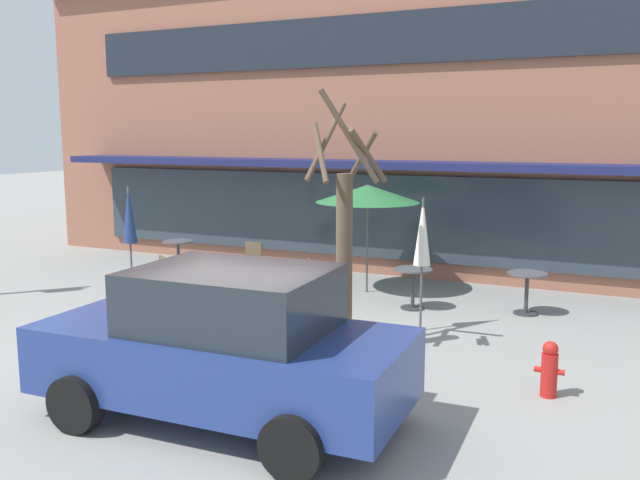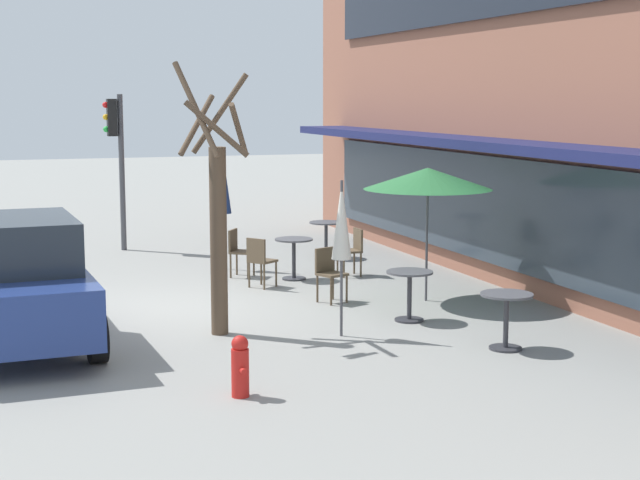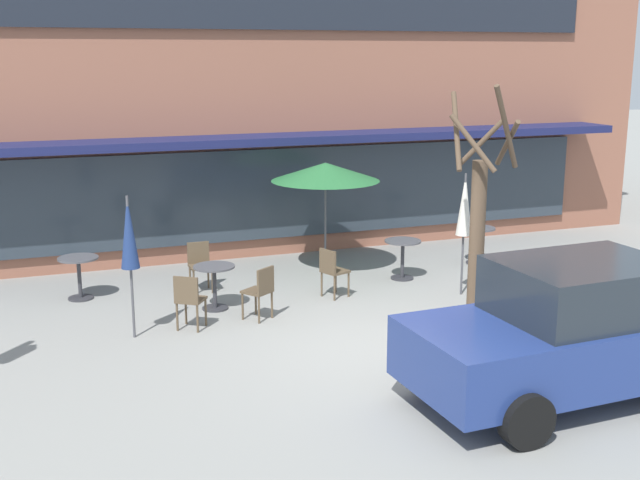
# 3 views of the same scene
# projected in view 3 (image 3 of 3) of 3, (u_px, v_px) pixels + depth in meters

# --- Properties ---
(ground_plane) EXTENTS (80.00, 80.00, 0.00)m
(ground_plane) POSITION_uv_depth(u_px,v_px,m) (386.00, 350.00, 11.76)
(ground_plane) COLOR gray
(building_facade) EXTENTS (18.68, 9.10, 7.30)m
(building_facade) POSITION_uv_depth(u_px,v_px,m) (220.00, 78.00, 20.02)
(building_facade) COLOR #935B47
(building_facade) RESTS_ON ground
(cafe_table_near_wall) EXTENTS (0.70, 0.70, 0.76)m
(cafe_table_near_wall) POSITION_uv_depth(u_px,v_px,m) (79.00, 271.00, 14.08)
(cafe_table_near_wall) COLOR #333338
(cafe_table_near_wall) RESTS_ON ground
(cafe_table_streetside) EXTENTS (0.70, 0.70, 0.76)m
(cafe_table_streetside) POSITION_uv_depth(u_px,v_px,m) (403.00, 253.00, 15.35)
(cafe_table_streetside) COLOR #333338
(cafe_table_streetside) RESTS_ON ground
(cafe_table_by_tree) EXTENTS (0.70, 0.70, 0.76)m
(cafe_table_by_tree) POSITION_uv_depth(u_px,v_px,m) (214.00, 280.00, 13.52)
(cafe_table_by_tree) COLOR #333338
(cafe_table_by_tree) RESTS_ON ground
(cafe_table_mid_patio) EXTENTS (0.70, 0.70, 0.76)m
(cafe_table_mid_patio) POSITION_uv_depth(u_px,v_px,m) (478.00, 239.00, 16.48)
(cafe_table_mid_patio) COLOR #333338
(cafe_table_mid_patio) RESTS_ON ground
(patio_umbrella_green_folded) EXTENTS (0.28, 0.28, 2.20)m
(patio_umbrella_green_folded) POSITION_uv_depth(u_px,v_px,m) (129.00, 234.00, 11.91)
(patio_umbrella_green_folded) COLOR #4C4C51
(patio_umbrella_green_folded) RESTS_ON ground
(patio_umbrella_cream_folded) EXTENTS (0.28, 0.28, 2.20)m
(patio_umbrella_cream_folded) POSITION_uv_depth(u_px,v_px,m) (465.00, 206.00, 14.10)
(patio_umbrella_cream_folded) COLOR #4C4C51
(patio_umbrella_cream_folded) RESTS_ON ground
(patio_umbrella_corner_open) EXTENTS (2.10, 2.10, 2.20)m
(patio_umbrella_corner_open) POSITION_uv_depth(u_px,v_px,m) (325.00, 172.00, 15.38)
(patio_umbrella_corner_open) COLOR #4C4C51
(patio_umbrella_corner_open) RESTS_ON ground
(cafe_chair_0) EXTENTS (0.52, 0.52, 0.89)m
(cafe_chair_0) POSITION_uv_depth(u_px,v_px,m) (332.00, 269.00, 14.16)
(cafe_chair_0) COLOR brown
(cafe_chair_0) RESTS_ON ground
(cafe_chair_1) EXTENTS (0.56, 0.56, 0.89)m
(cafe_chair_1) POSITION_uv_depth(u_px,v_px,m) (189.00, 298.00, 12.50)
(cafe_chair_1) COLOR brown
(cafe_chair_1) RESTS_ON ground
(cafe_chair_2) EXTENTS (0.56, 0.56, 0.89)m
(cafe_chair_2) POSITION_uv_depth(u_px,v_px,m) (261.00, 289.00, 12.97)
(cafe_chair_2) COLOR brown
(cafe_chair_2) RESTS_ON ground
(cafe_chair_3) EXTENTS (0.40, 0.40, 0.89)m
(cafe_chair_3) POSITION_uv_depth(u_px,v_px,m) (200.00, 263.00, 14.59)
(cafe_chair_3) COLOR brown
(cafe_chair_3) RESTS_ON ground
(parked_sedan) EXTENTS (4.26, 2.14, 1.76)m
(parked_sedan) POSITION_uv_depth(u_px,v_px,m) (574.00, 331.00, 9.97)
(parked_sedan) COLOR navy
(parked_sedan) RESTS_ON ground
(street_tree) EXTENTS (1.14, 1.13, 3.82)m
(street_tree) POSITION_uv_depth(u_px,v_px,m) (478.00, 224.00, 12.40)
(street_tree) COLOR brown
(street_tree) RESTS_ON ground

